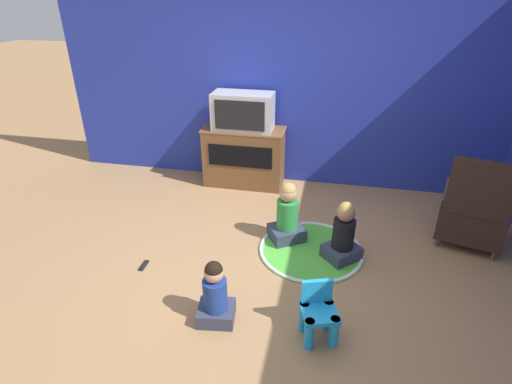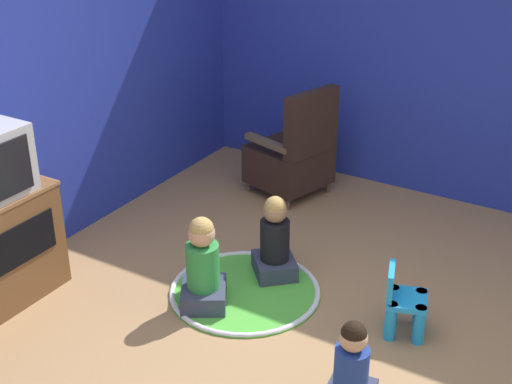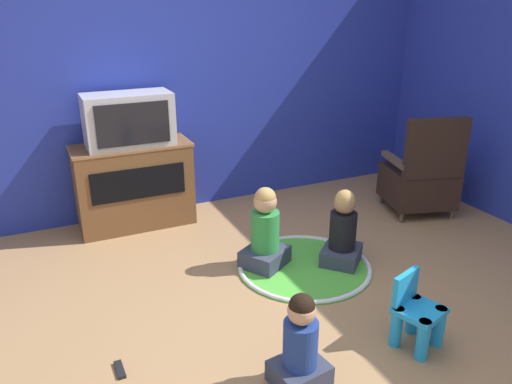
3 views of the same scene
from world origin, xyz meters
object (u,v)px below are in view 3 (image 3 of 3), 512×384
object	(u,v)px
tv_cabinet	(134,184)
child_watching_left	(265,233)
yellow_kid_chair	(416,316)
child_watching_center	(300,346)
black_armchair	(421,178)
remote_control	(120,370)
television	(129,120)
child_watching_right	(343,233)

from	to	relation	value
tv_cabinet	child_watching_left	xyz separation A→B (m)	(0.75, -1.23, -0.11)
yellow_kid_chair	child_watching_left	xyz separation A→B (m)	(-0.41, 1.26, 0.09)
child_watching_left	child_watching_center	size ratio (longest dim) A/B	1.17
yellow_kid_chair	black_armchair	bearing A→B (deg)	29.17
remote_control	tv_cabinet	bearing A→B (deg)	-16.31
television	child_watching_center	size ratio (longest dim) A/B	1.32
yellow_kid_chair	child_watching_right	world-z (taller)	child_watching_right
child_watching_left	remote_control	xyz separation A→B (m)	(-1.29, -0.75, -0.28)
tv_cabinet	child_watching_center	world-z (taller)	tv_cabinet
yellow_kid_chair	child_watching_right	size ratio (longest dim) A/B	0.73
black_armchair	remote_control	xyz separation A→B (m)	(-3.15, -1.07, -0.36)
child_watching_center	child_watching_right	xyz separation A→B (m)	(0.98, 1.04, 0.03)
television	child_watching_center	bearing A→B (deg)	-81.88
tv_cabinet	black_armchair	xyz separation A→B (m)	(2.61, -0.91, -0.04)
child_watching_center	remote_control	distance (m)	1.06
tv_cabinet	child_watching_left	size ratio (longest dim) A/B	1.57
tv_cabinet	television	size ratio (longest dim) A/B	1.39
tv_cabinet	television	world-z (taller)	television
child_watching_center	child_watching_right	world-z (taller)	child_watching_right
child_watching_right	television	bearing A→B (deg)	90.10
child_watching_left	tv_cabinet	bearing A→B (deg)	89.69
child_watching_left	remote_control	size ratio (longest dim) A/B	4.45
tv_cabinet	child_watching_center	distance (m)	2.52
child_watching_center	remote_control	size ratio (longest dim) A/B	3.81
yellow_kid_chair	television	bearing A→B (deg)	96.83
black_armchair	remote_control	distance (m)	3.34
tv_cabinet	remote_control	xyz separation A→B (m)	(-0.54, -1.97, -0.39)
television	yellow_kid_chair	size ratio (longest dim) A/B	1.63
child_watching_center	television	bearing A→B (deg)	90.02
remote_control	child_watching_right	bearing A→B (deg)	-75.41
black_armchair	child_watching_left	bearing A→B (deg)	25.61
television	yellow_kid_chair	distance (m)	2.85
child_watching_center	remote_control	xyz separation A→B (m)	(-0.89, 0.52, -0.24)
yellow_kid_chair	child_watching_center	size ratio (longest dim) A/B	0.81
yellow_kid_chair	child_watching_right	bearing A→B (deg)	62.57
television	remote_control	distance (m)	2.26
tv_cabinet	child_watching_center	size ratio (longest dim) A/B	1.84
tv_cabinet	child_watching_right	xyz separation A→B (m)	(1.33, -1.45, -0.13)
black_armchair	remote_control	size ratio (longest dim) A/B	6.67
tv_cabinet	television	distance (m)	0.61
tv_cabinet	yellow_kid_chair	bearing A→B (deg)	-64.90
black_armchair	child_watching_center	xyz separation A→B (m)	(-2.26, -1.58, -0.12)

